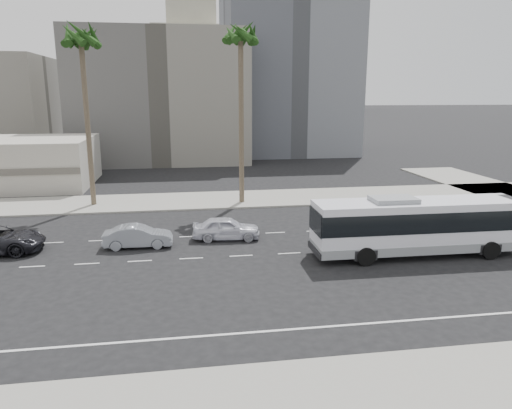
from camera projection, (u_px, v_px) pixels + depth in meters
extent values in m
plane|color=black|center=(336.00, 251.00, 29.78)|extent=(700.00, 700.00, 0.00)
cube|color=gray|center=(284.00, 198.00, 44.68)|extent=(120.00, 7.00, 0.15)
cube|color=gray|center=(493.00, 407.00, 14.86)|extent=(120.00, 7.00, 0.15)
cube|color=#5F5C58|center=(161.00, 98.00, 69.21)|extent=(24.00, 18.00, 18.00)
cube|color=#565961|center=(286.00, 72.00, 78.04)|extent=(20.00, 20.00, 26.00)
cube|color=beige|center=(192.00, 70.00, 264.93)|extent=(42.00, 42.00, 44.00)
cube|color=#4F535D|center=(283.00, 44.00, 249.79)|extent=(26.00, 26.00, 70.00)
cube|color=#4F535D|center=(313.00, 58.00, 283.55)|extent=(22.00, 22.00, 60.00)
cube|color=white|center=(418.00, 224.00, 28.68)|extent=(12.66, 2.92, 2.83)
cube|color=black|center=(418.00, 218.00, 28.59)|extent=(12.72, 2.98, 1.20)
cube|color=gray|center=(416.00, 244.00, 28.96)|extent=(12.68, 2.96, 0.54)
cube|color=gray|center=(394.00, 200.00, 28.08)|extent=(2.63, 1.77, 0.33)
cube|color=#262628|center=(510.00, 200.00, 29.29)|extent=(0.68, 1.97, 0.33)
cylinder|color=black|center=(490.00, 250.00, 28.27)|extent=(1.09, 0.33, 1.09)
cylinder|color=black|center=(463.00, 237.00, 30.95)|extent=(1.09, 0.33, 1.09)
cylinder|color=black|center=(367.00, 257.00, 27.10)|extent=(1.09, 0.33, 1.09)
cylinder|color=black|center=(350.00, 242.00, 29.79)|extent=(1.09, 0.33, 1.09)
imported|color=silver|center=(226.00, 228.00, 32.06)|extent=(2.21, 4.66, 1.54)
imported|color=gray|center=(138.00, 236.00, 30.42)|extent=(1.57, 4.36, 1.43)
cylinder|color=brown|center=(241.00, 124.00, 41.09)|extent=(0.39, 0.39, 14.14)
cylinder|color=brown|center=(88.00, 127.00, 40.14)|extent=(0.43, 0.43, 13.76)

